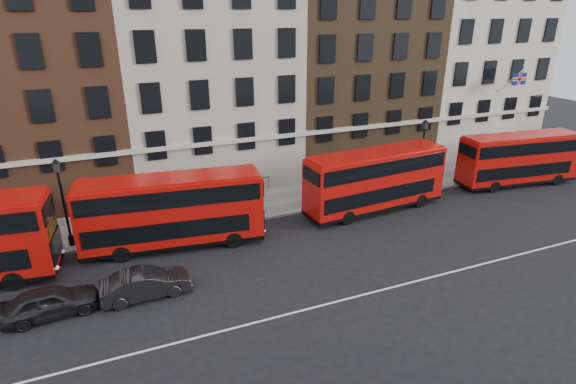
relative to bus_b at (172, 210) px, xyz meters
name	(u,v)px	position (x,y,z in m)	size (l,w,h in m)	color
ground	(295,286)	(4.96, -6.52, -2.32)	(120.00, 120.00, 0.00)	black
pavement	(237,207)	(4.96, 3.98, -2.24)	(80.00, 5.00, 0.15)	gray
kerb	(248,221)	(4.96, 1.48, -2.24)	(80.00, 0.30, 0.16)	gray
road_centre_line	(312,308)	(4.96, -8.52, -2.31)	(70.00, 0.12, 0.01)	white
building_terrace	(200,49)	(4.66, 11.36, 7.92)	(64.00, 11.95, 22.00)	#BBB2A2
bus_b	(172,210)	(0.00, 0.00, 0.00)	(10.51, 3.70, 4.32)	#BF0E09
bus_c	(375,179)	(13.64, -0.01, -0.02)	(10.35, 3.29, 4.28)	#BF0E09
bus_d	(519,158)	(26.81, 0.00, -0.13)	(9.93, 3.46, 4.09)	#BF0E09
car_rear	(50,302)	(-6.26, -4.45, -1.61)	(1.67, 4.15, 1.41)	#232426
car_front	(146,284)	(-2.09, -4.58, -1.62)	(1.48, 4.23, 1.39)	black
lamp_post_left	(63,199)	(-5.62, 2.12, 0.76)	(0.44, 0.44, 5.33)	black
lamp_post_right	(422,150)	(19.24, 2.30, 0.76)	(0.44, 0.44, 5.33)	black
traffic_light	(519,147)	(28.70, 1.72, 0.13)	(0.25, 0.45, 3.27)	black
iron_railings	(228,188)	(4.96, 6.18, -1.67)	(6.60, 0.06, 1.00)	black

